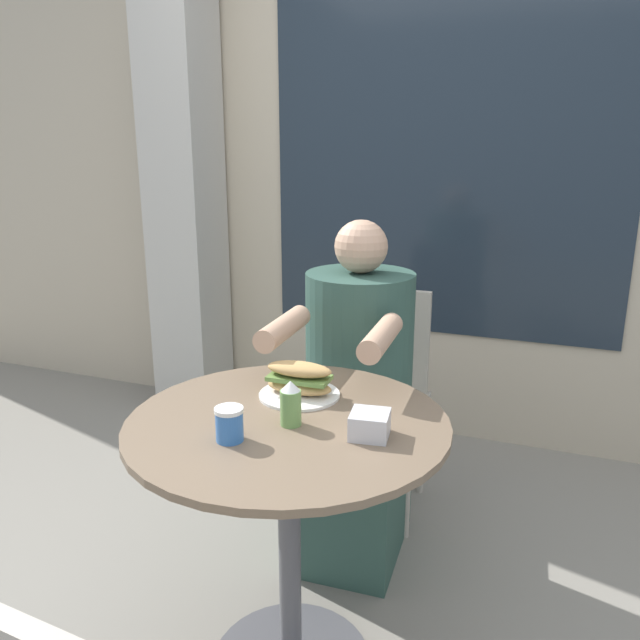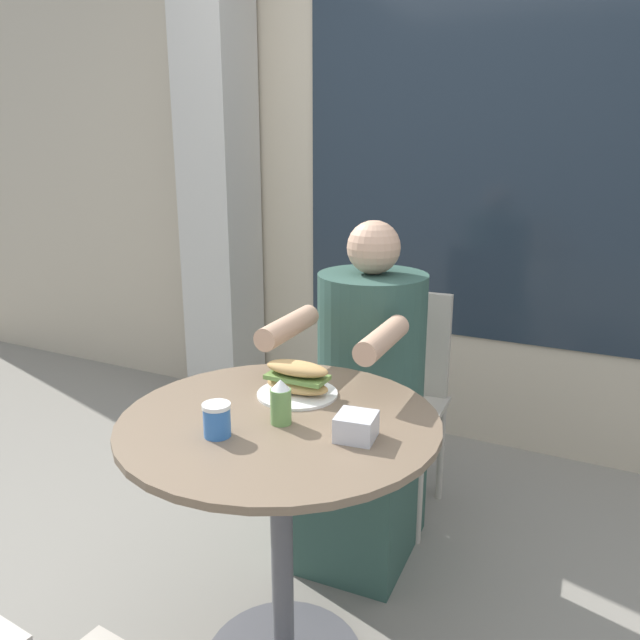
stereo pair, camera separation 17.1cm
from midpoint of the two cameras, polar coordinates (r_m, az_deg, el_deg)
name	(u,v)px [view 1 (the left image)]	position (r m, az deg, el deg)	size (l,w,h in m)	color
storefront_wall	(433,150)	(3.03, 8.66, 15.13)	(8.00, 0.09, 2.80)	#B7A88E
lattice_pillar	(184,190)	(3.34, -13.77, 11.45)	(0.31, 0.31, 2.40)	#B2ADA3
cafe_table	(289,488)	(1.68, -5.90, -15.15)	(0.81, 0.81, 0.76)	brown
diner_chair	(381,378)	(2.50, 3.64, -5.38)	(0.40, 0.40, 0.87)	#ADA393
seated_diner	(355,415)	(2.20, 1.01, -8.70)	(0.39, 0.68, 1.19)	#2D4C42
sandwich_on_plate	(299,382)	(1.71, -4.79, -5.71)	(0.22, 0.22, 0.10)	white
drink_cup	(229,424)	(1.49, -11.61, -9.37)	(0.07, 0.07, 0.08)	#336BB7
napkin_box	(370,425)	(1.48, 1.24, -9.61)	(0.10, 0.10, 0.06)	silver
condiment_bottle	(291,404)	(1.54, -5.92, -7.68)	(0.05, 0.05, 0.11)	#66934C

